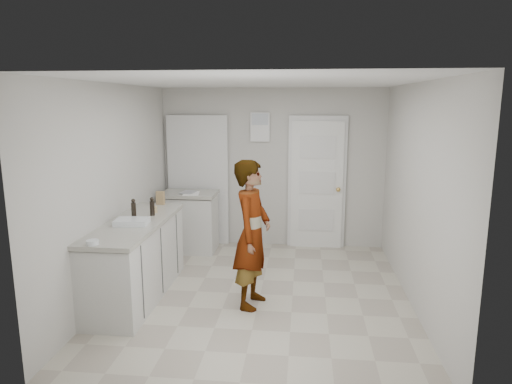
# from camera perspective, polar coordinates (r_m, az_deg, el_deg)

# --- Properties ---
(ground) EXTENTS (4.00, 4.00, 0.00)m
(ground) POSITION_cam_1_polar(r_m,az_deg,el_deg) (5.65, 0.55, -12.65)
(ground) COLOR #A29788
(ground) RESTS_ON ground
(room_shell) EXTENTS (4.00, 4.00, 4.00)m
(room_shell) POSITION_cam_1_polar(r_m,az_deg,el_deg) (7.24, 0.68, 1.18)
(room_shell) COLOR beige
(room_shell) RESTS_ON ground
(main_counter) EXTENTS (0.64, 1.96, 0.93)m
(main_counter) POSITION_cam_1_polar(r_m,az_deg,el_deg) (5.63, -14.67, -8.45)
(main_counter) COLOR silver
(main_counter) RESTS_ON ground
(side_counter) EXTENTS (0.84, 0.61, 0.93)m
(side_counter) POSITION_cam_1_polar(r_m,az_deg,el_deg) (7.16, -8.26, -3.93)
(side_counter) COLOR silver
(side_counter) RESTS_ON ground
(person) EXTENTS (0.51, 0.68, 1.67)m
(person) POSITION_cam_1_polar(r_m,az_deg,el_deg) (5.11, -0.48, -5.30)
(person) COLOR silver
(person) RESTS_ON ground
(cake_mix_box) EXTENTS (0.11, 0.06, 0.18)m
(cake_mix_box) POSITION_cam_1_polar(r_m,az_deg,el_deg) (6.26, -11.86, -0.74)
(cake_mix_box) COLOR olive
(cake_mix_box) RESTS_ON main_counter
(spice_jar) EXTENTS (0.05, 0.05, 0.08)m
(spice_jar) POSITION_cam_1_polar(r_m,az_deg,el_deg) (5.82, -12.50, -2.15)
(spice_jar) COLOR tan
(spice_jar) RESTS_ON main_counter
(oil_cruet_a) EXTENTS (0.06, 0.06, 0.23)m
(oil_cruet_a) POSITION_cam_1_polar(r_m,az_deg,el_deg) (5.68, -12.85, -1.81)
(oil_cruet_a) COLOR black
(oil_cruet_a) RESTS_ON main_counter
(oil_cruet_b) EXTENTS (0.06, 0.06, 0.25)m
(oil_cruet_b) POSITION_cam_1_polar(r_m,az_deg,el_deg) (5.53, -15.04, -2.15)
(oil_cruet_b) COLOR black
(oil_cruet_b) RESTS_ON main_counter
(baking_dish) EXTENTS (0.38, 0.29, 0.06)m
(baking_dish) POSITION_cam_1_polar(r_m,az_deg,el_deg) (5.34, -15.26, -3.64)
(baking_dish) COLOR silver
(baking_dish) RESTS_ON main_counter
(egg_bowl) EXTENTS (0.12, 0.12, 0.05)m
(egg_bowl) POSITION_cam_1_polar(r_m,az_deg,el_deg) (4.72, -19.75, -5.96)
(egg_bowl) COLOR silver
(egg_bowl) RESTS_ON main_counter
(papers) EXTENTS (0.28, 0.34, 0.01)m
(papers) POSITION_cam_1_polar(r_m,az_deg,el_deg) (6.93, -8.11, -0.18)
(papers) COLOR white
(papers) RESTS_ON side_counter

